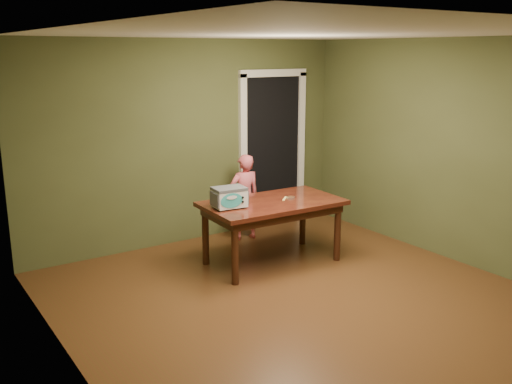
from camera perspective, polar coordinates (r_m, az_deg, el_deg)
floor at (r=5.76m, az=5.44°, el=-11.28°), size 5.00×5.00×0.00m
room_shell at (r=5.26m, az=5.87°, el=5.78°), size 4.52×5.02×2.61m
doorway at (r=8.33m, az=0.44°, el=4.35°), size 1.10×0.66×2.25m
dining_table at (r=6.64m, az=1.64°, el=-1.76°), size 1.64×0.97×0.75m
toy_oven at (r=6.32m, az=-2.69°, el=-0.47°), size 0.40×0.29×0.23m
baking_pan at (r=6.74m, az=3.48°, el=-0.54°), size 0.10×0.10×0.02m
spatula at (r=6.72m, az=2.89°, el=-0.66°), size 0.15×0.14×0.01m
child at (r=7.50m, az=-1.15°, el=-0.52°), size 0.45×0.32×1.15m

